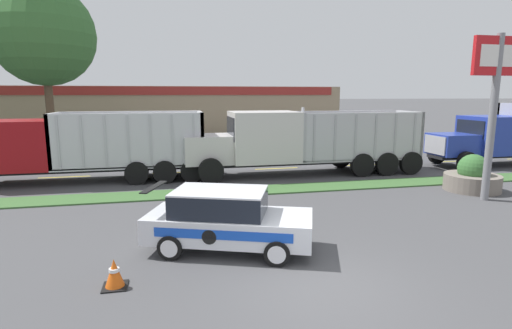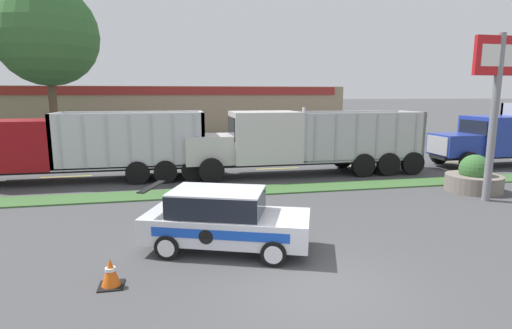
# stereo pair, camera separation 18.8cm
# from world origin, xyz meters

# --- Properties ---
(ground_plane) EXTENTS (600.00, 600.00, 0.00)m
(ground_plane) POSITION_xyz_m (0.00, 0.00, 0.00)
(ground_plane) COLOR #474749
(grass_verge) EXTENTS (120.00, 1.55, 0.06)m
(grass_verge) POSITION_xyz_m (0.00, 8.63, 0.03)
(grass_verge) COLOR #3D6633
(grass_verge) RESTS_ON ground_plane
(centre_line_3) EXTENTS (2.40, 0.14, 0.01)m
(centre_line_3) POSITION_xyz_m (-8.10, 13.41, 0.00)
(centre_line_3) COLOR yellow
(centre_line_3) RESTS_ON ground_plane
(centre_line_4) EXTENTS (2.40, 0.14, 0.01)m
(centre_line_4) POSITION_xyz_m (-2.70, 13.41, 0.00)
(centre_line_4) COLOR yellow
(centre_line_4) RESTS_ON ground_plane
(centre_line_5) EXTENTS (2.40, 0.14, 0.01)m
(centre_line_5) POSITION_xyz_m (2.70, 13.41, 0.00)
(centre_line_5) COLOR yellow
(centre_line_5) RESTS_ON ground_plane
(centre_line_6) EXTENTS (2.40, 0.14, 0.01)m
(centre_line_6) POSITION_xyz_m (8.10, 13.41, 0.00)
(centre_line_6) COLOR yellow
(centre_line_6) RESTS_ON ground_plane
(centre_line_7) EXTENTS (2.40, 0.14, 0.01)m
(centre_line_7) POSITION_xyz_m (13.50, 13.41, 0.00)
(centre_line_7) COLOR yellow
(centre_line_7) RESTS_ON ground_plane
(dump_truck_lead) EXTENTS (11.91, 2.85, 3.41)m
(dump_truck_lead) POSITION_xyz_m (2.56, 11.69, 1.63)
(dump_truck_lead) COLOR black
(dump_truck_lead) RESTS_ON ground_plane
(dump_truck_mid) EXTENTS (11.00, 2.71, 3.51)m
(dump_truck_mid) POSITION_xyz_m (15.98, 11.79, 1.55)
(dump_truck_mid) COLOR black
(dump_truck_mid) RESTS_ON ground_plane
(dump_truck_far_right) EXTENTS (11.66, 2.73, 3.20)m
(dump_truck_far_right) POSITION_xyz_m (-8.20, 12.16, 1.52)
(dump_truck_far_right) COLOR black
(dump_truck_far_right) RESTS_ON ground_plane
(rally_car) EXTENTS (4.60, 3.13, 1.63)m
(rally_car) POSITION_xyz_m (-1.59, 2.53, 0.82)
(rally_car) COLOR silver
(rally_car) RESTS_ON ground_plane
(store_sign_post) EXTENTS (2.12, 0.28, 6.19)m
(store_sign_post) POSITION_xyz_m (8.84, 5.38, 4.26)
(store_sign_post) COLOR gray
(store_sign_post) RESTS_ON ground_plane
(stone_planter) EXTENTS (2.24, 2.24, 1.55)m
(stone_planter) POSITION_xyz_m (9.47, 6.81, 0.55)
(stone_planter) COLOR slate
(stone_planter) RESTS_ON ground_plane
(traffic_cone) EXTENTS (0.52, 0.52, 0.62)m
(traffic_cone) POSITION_xyz_m (-4.20, 0.96, 0.31)
(traffic_cone) COLOR black
(traffic_cone) RESTS_ON ground_plane
(store_building_backdrop) EXTENTS (40.64, 12.10, 4.78)m
(store_building_backdrop) POSITION_xyz_m (-5.43, 38.83, 2.39)
(store_building_backdrop) COLOR #9E896B
(store_building_backdrop) RESTS_ON ground_plane
(tree_behind_centre) EXTENTS (6.93, 6.93, 13.23)m
(tree_behind_centre) POSITION_xyz_m (-11.21, 23.65, 8.72)
(tree_behind_centre) COLOR brown
(tree_behind_centre) RESTS_ON ground_plane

